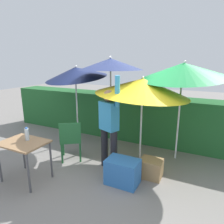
{
  "coord_description": "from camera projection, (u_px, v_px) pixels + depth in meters",
  "views": [
    {
      "loc": [
        1.79,
        -3.32,
        2.15
      ],
      "look_at": [
        0.0,
        0.3,
        1.1
      ],
      "focal_mm": 32.46,
      "sensor_mm": 36.0,
      "label": 1
    }
  ],
  "objects": [
    {
      "name": "crate_cardboard",
      "position": [
        151.0,
        168.0,
        3.79
      ],
      "size": [
        0.4,
        0.33,
        0.35
      ],
      "primitive_type": "cube",
      "color": "#9E7A4C",
      "rests_on": "ground_plane"
    },
    {
      "name": "chair_plastic",
      "position": [
        71.0,
        138.0,
        4.35
      ],
      "size": [
        0.61,
        0.61,
        0.89
      ],
      "color": "#236633",
      "rests_on": "ground_plane"
    },
    {
      "name": "umbrella_rainbow",
      "position": [
        183.0,
        71.0,
        4.06
      ],
      "size": [
        1.75,
        1.76,
        2.21
      ],
      "color": "silver",
      "rests_on": "ground_plane"
    },
    {
      "name": "person_vendor",
      "position": [
        109.0,
        124.0,
        3.93
      ],
      "size": [
        0.55,
        0.34,
        1.88
      ],
      "color": "black",
      "rests_on": "ground_plane"
    },
    {
      "name": "folding_table",
      "position": [
        24.0,
        147.0,
        3.59
      ],
      "size": [
        0.8,
        0.6,
        0.74
      ],
      "color": "#4C4C51",
      "rests_on": "ground_plane"
    },
    {
      "name": "bottle_water",
      "position": [
        27.0,
        134.0,
        3.62
      ],
      "size": [
        0.07,
        0.07,
        0.24
      ],
      "color": "silver",
      "rests_on": "folding_table"
    },
    {
      "name": "cooler_box",
      "position": [
        123.0,
        172.0,
        3.58
      ],
      "size": [
        0.57,
        0.39,
        0.45
      ],
      "primitive_type": "cube",
      "color": "#2D6BB7",
      "rests_on": "ground_plane"
    },
    {
      "name": "ground_plane",
      "position": [
        106.0,
        167.0,
        4.19
      ],
      "size": [
        24.0,
        24.0,
        0.0
      ],
      "primitive_type": "plane",
      "color": "gray"
    },
    {
      "name": "umbrella_yellow",
      "position": [
        143.0,
        87.0,
        4.05
      ],
      "size": [
        1.91,
        1.9,
        1.86
      ],
      "color": "silver",
      "rests_on": "ground_plane"
    },
    {
      "name": "umbrella_orange",
      "position": [
        76.0,
        73.0,
        5.09
      ],
      "size": [
        1.57,
        1.58,
        2.1
      ],
      "color": "silver",
      "rests_on": "ground_plane"
    },
    {
      "name": "hedge_row",
      "position": [
        135.0,
        117.0,
        5.57
      ],
      "size": [
        8.0,
        0.7,
        1.22
      ],
      "primitive_type": "cube",
      "color": "#23602D",
      "rests_on": "ground_plane"
    },
    {
      "name": "umbrella_navy",
      "position": [
        110.0,
        64.0,
        4.34
      ],
      "size": [
        1.42,
        1.42,
        2.22
      ],
      "color": "silver",
      "rests_on": "ground_plane"
    }
  ]
}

